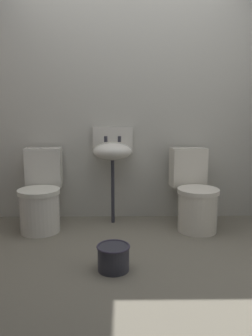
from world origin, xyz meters
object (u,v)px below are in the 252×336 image
Objects in this scene: toilet_left at (41,197)px; bucket at (113,257)px; sink at (113,151)px; toilet_right at (195,196)px.

toilet_left is 1.16m from bucket.
sink reaches higher than toilet_left.
toilet_right is 0.79× the size of sink.
sink is 3.99× the size of bucket.
toilet_right is 1.20m from bucket.
toilet_left is 0.85m from sink.
toilet_left is 3.15× the size of bucket.
sink reaches higher than toilet_right.
toilet_left is 1.00× the size of toilet_right.
toilet_left is at bearing 129.91° from bucket.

